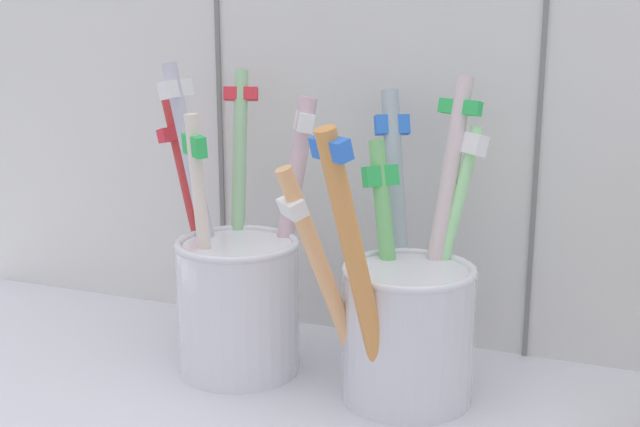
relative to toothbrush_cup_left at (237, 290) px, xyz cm
name	(u,v)px	position (x,y,z in cm)	size (l,w,h in cm)	color
counter_slab	(303,416)	(5.47, -2.82, -5.95)	(64.00, 22.00, 2.00)	silver
tile_wall_back	(375,23)	(5.47, 9.18, 15.56)	(64.00, 2.20, 45.00)	silver
toothbrush_cup_left	(237,290)	(0.00, 0.00, 0.00)	(10.54, 10.36, 18.38)	silver
toothbrush_cup_right	(405,315)	(10.51, -0.13, -0.09)	(9.93, 14.00, 17.80)	silver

